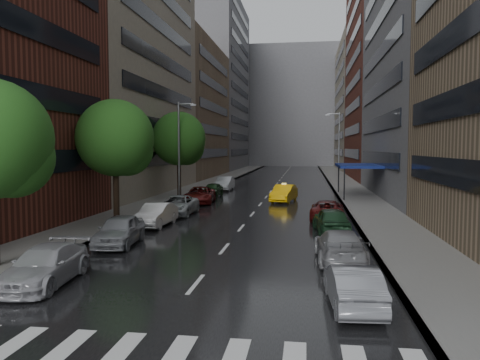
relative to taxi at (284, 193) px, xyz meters
name	(u,v)px	position (x,y,z in m)	size (l,w,h in m)	color
ground	(162,326)	(-1.95, -30.25, -0.78)	(220.00, 220.00, 0.00)	gray
road	(276,185)	(-1.95, 19.75, -0.78)	(14.00, 140.00, 0.01)	black
sidewalk_left	(210,183)	(-10.95, 19.75, -0.71)	(4.00, 140.00, 0.15)	gray
sidewalk_right	(345,185)	(7.05, 19.75, -0.71)	(4.00, 140.00, 0.15)	gray
crosswalk	(144,358)	(-1.75, -32.25, -0.77)	(13.15, 2.80, 0.01)	silver
buildings_left	(183,76)	(-16.95, 28.54, 15.21)	(8.00, 108.00, 38.00)	maroon
buildings_right	(386,76)	(13.05, 26.45, 14.25)	(8.05, 109.10, 36.00)	#937A5B
building_far	(292,107)	(-1.95, 87.75, 15.22)	(40.00, 14.00, 32.00)	slate
tree_mid	(115,138)	(-10.55, -12.97, 4.78)	(5.10, 5.10, 8.13)	#382619
tree_far	(179,139)	(-10.55, 2.62, 5.03)	(5.33, 5.33, 8.50)	#382619
taxi	(284,193)	(0.00, 0.00, 0.00)	(1.65, 4.74, 1.56)	#F9B70D
parked_cars_left	(182,203)	(-7.35, -8.26, -0.05)	(2.89, 42.59, 1.58)	#ABAAB0
parked_cars_right	(334,228)	(3.45, -17.73, -0.08)	(2.50, 22.39, 1.51)	gray
street_lamp_left	(180,148)	(-9.67, -0.25, 4.11)	(1.74, 0.22, 9.00)	gray
street_lamp_right	(338,148)	(5.77, 14.75, 4.11)	(1.74, 0.22, 9.00)	gray
awning	(358,166)	(7.03, 4.75, 2.35)	(4.00, 8.00, 3.12)	navy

